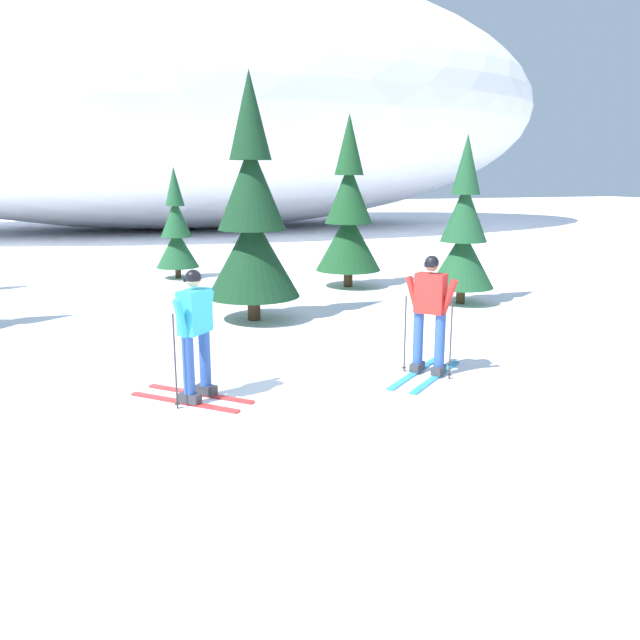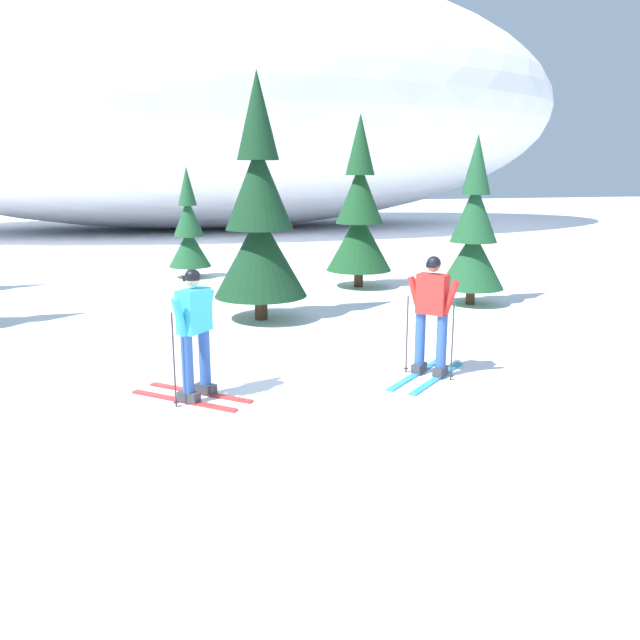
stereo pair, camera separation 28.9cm
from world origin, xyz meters
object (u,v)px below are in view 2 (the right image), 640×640
(skier_cyan_jacket, at_px, (194,331))
(pine_tree_far_right, at_px, (473,235))
(skier_red_jacket, at_px, (432,314))
(pine_tree_center_right, at_px, (259,219))
(pine_tree_center_left, at_px, (189,232))
(pine_tree_right, at_px, (359,216))

(skier_cyan_jacket, xyz_separation_m, pine_tree_far_right, (6.68, 4.54, 0.65))
(skier_red_jacket, height_order, pine_tree_center_right, pine_tree_center_right)
(skier_red_jacket, distance_m, pine_tree_center_right, 4.81)
(pine_tree_center_left, xyz_separation_m, pine_tree_far_right, (5.61, -5.84, 0.27))
(skier_red_jacket, bearing_deg, pine_tree_center_left, 102.58)
(skier_cyan_jacket, bearing_deg, pine_tree_center_right, 67.55)
(skier_cyan_jacket, bearing_deg, pine_tree_far_right, 34.19)
(pine_tree_center_left, xyz_separation_m, pine_tree_right, (4.02, -2.91, 0.53))
(pine_tree_center_right, height_order, pine_tree_far_right, pine_tree_center_right)
(skier_red_jacket, xyz_separation_m, pine_tree_right, (1.70, 7.46, 0.90))
(pine_tree_far_right, bearing_deg, pine_tree_right, 118.58)
(skier_cyan_jacket, distance_m, pine_tree_center_right, 4.91)
(pine_tree_center_left, bearing_deg, skier_cyan_jacket, -95.89)
(skier_cyan_jacket, relative_size, pine_tree_far_right, 0.46)
(pine_tree_center_left, relative_size, pine_tree_center_right, 0.64)
(pine_tree_far_right, bearing_deg, pine_tree_center_right, -178.67)
(pine_tree_center_left, height_order, pine_tree_right, pine_tree_right)
(skier_red_jacket, bearing_deg, pine_tree_right, 77.15)
(skier_red_jacket, relative_size, pine_tree_far_right, 0.47)
(pine_tree_center_left, xyz_separation_m, pine_tree_center_right, (0.76, -5.95, 0.72))
(skier_cyan_jacket, bearing_deg, pine_tree_right, 55.75)
(pine_tree_center_left, relative_size, pine_tree_far_right, 0.83)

